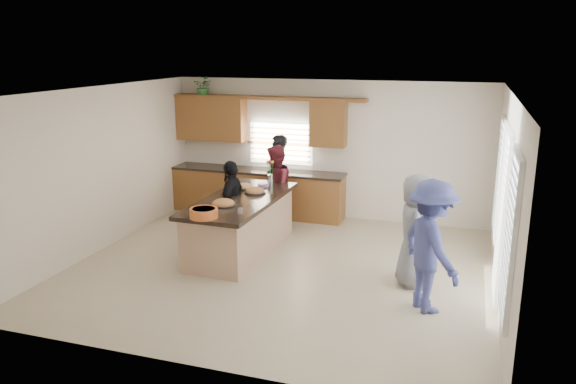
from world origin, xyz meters
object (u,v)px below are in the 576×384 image
(island, at_px, (241,226))
(salad_bowl, at_px, (204,213))
(woman_right_front, at_px, (416,231))
(woman_left_back, at_px, (277,178))
(woman_left_mid, at_px, (275,187))
(woman_left_front, at_px, (232,204))
(woman_right_back, at_px, (431,246))

(island, relative_size, salad_bowl, 6.45)
(island, xyz_separation_m, woman_right_front, (2.98, -0.52, 0.39))
(island, height_order, salad_bowl, salad_bowl)
(woman_left_back, height_order, woman_left_mid, woman_left_back)
(island, distance_m, woman_right_front, 3.05)
(island, height_order, woman_left_front, woman_left_front)
(woman_right_back, xyz_separation_m, woman_right_front, (-0.27, 0.77, -0.06))
(woman_left_mid, relative_size, woman_left_front, 1.05)
(island, distance_m, woman_left_back, 1.99)
(woman_left_back, xyz_separation_m, woman_right_front, (2.98, -2.47, -0.03))
(salad_bowl, relative_size, woman_left_back, 0.24)
(salad_bowl, bearing_deg, woman_right_back, -1.36)
(woman_left_back, bearing_deg, woman_left_front, -17.07)
(woman_right_back, relative_size, woman_right_front, 1.07)
(woman_left_front, height_order, woman_right_back, woman_right_back)
(woman_right_back, bearing_deg, woman_left_back, 10.71)
(island, height_order, woman_right_front, woman_right_front)
(island, relative_size, woman_left_back, 1.57)
(woman_left_front, bearing_deg, woman_right_back, 64.16)
(woman_left_back, relative_size, woman_left_mid, 1.07)
(salad_bowl, distance_m, woman_left_mid, 2.64)
(woman_left_mid, height_order, woman_right_back, woman_right_back)
(woman_left_back, distance_m, woman_left_front, 1.79)
(woman_left_front, bearing_deg, woman_left_mid, 160.47)
(woman_left_front, distance_m, woman_right_back, 3.77)
(island, distance_m, woman_left_mid, 1.46)
(woman_left_back, height_order, woman_left_front, woman_left_back)
(woman_left_back, relative_size, woman_right_back, 0.97)
(island, xyz_separation_m, woman_left_front, (-0.23, 0.18, 0.32))
(salad_bowl, bearing_deg, woman_left_back, 88.64)
(island, relative_size, woman_right_back, 1.52)
(island, distance_m, salad_bowl, 1.34)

